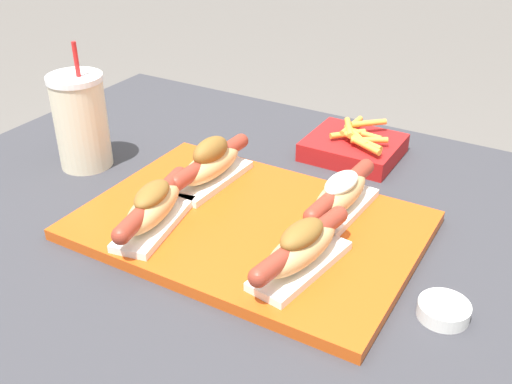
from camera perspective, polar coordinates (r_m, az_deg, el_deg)
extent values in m
cube|color=#CC4C14|center=(0.91, -0.63, -3.20)|extent=(0.50, 0.35, 0.02)
cube|color=white|center=(0.91, -9.62, -2.91)|extent=(0.09, 0.17, 0.01)
ellipsoid|color=tan|center=(0.89, -9.77, -1.40)|extent=(0.08, 0.15, 0.04)
cylinder|color=maroon|center=(0.89, -9.81, -1.00)|extent=(0.06, 0.18, 0.03)
sphere|color=maroon|center=(0.82, -12.76, -4.08)|extent=(0.03, 0.03, 0.03)
sphere|color=maroon|center=(0.96, -7.29, 1.64)|extent=(0.03, 0.03, 0.03)
ellipsoid|color=brown|center=(0.88, -9.89, -0.20)|extent=(0.05, 0.09, 0.03)
cube|color=white|center=(0.81, 4.26, -6.97)|extent=(0.08, 0.17, 0.01)
ellipsoid|color=tan|center=(0.79, 4.34, -5.36)|extent=(0.07, 0.15, 0.04)
cylinder|color=maroon|center=(0.79, 4.35, -4.93)|extent=(0.05, 0.18, 0.03)
sphere|color=maroon|center=(0.73, 0.20, -8.13)|extent=(0.03, 0.03, 0.03)
sphere|color=maroon|center=(0.85, 7.87, -2.18)|extent=(0.03, 0.03, 0.03)
ellipsoid|color=brown|center=(0.78, 4.40, -4.02)|extent=(0.05, 0.09, 0.03)
cube|color=white|center=(1.01, -4.24, 1.23)|extent=(0.07, 0.17, 0.01)
ellipsoid|color=tan|center=(1.00, -4.30, 2.64)|extent=(0.05, 0.15, 0.04)
cylinder|color=maroon|center=(1.00, -4.32, 3.00)|extent=(0.03, 0.18, 0.03)
sphere|color=maroon|center=(0.93, -7.60, 0.84)|extent=(0.03, 0.03, 0.03)
sphere|color=maroon|center=(1.06, -1.43, 4.90)|extent=(0.03, 0.03, 0.03)
ellipsoid|color=brown|center=(0.99, -4.36, 3.95)|extent=(0.04, 0.08, 0.04)
cube|color=white|center=(0.93, 7.94, -1.68)|extent=(0.07, 0.17, 0.01)
ellipsoid|color=tan|center=(0.92, 8.06, -0.20)|extent=(0.06, 0.15, 0.04)
cylinder|color=maroon|center=(0.92, 8.09, 0.19)|extent=(0.04, 0.18, 0.03)
sphere|color=maroon|center=(0.84, 5.35, -2.37)|extent=(0.03, 0.03, 0.03)
sphere|color=maroon|center=(0.99, 10.43, 2.37)|extent=(0.03, 0.03, 0.03)
ellipsoid|color=silver|center=(0.91, 8.15, 0.90)|extent=(0.04, 0.08, 0.02)
cylinder|color=white|center=(0.79, 17.44, -10.69)|extent=(0.07, 0.07, 0.02)
cylinder|color=red|center=(0.79, 17.51, -10.34)|extent=(0.05, 0.05, 0.01)
cylinder|color=beige|center=(1.12, -16.29, 6.22)|extent=(0.09, 0.09, 0.16)
cylinder|color=white|center=(1.09, -16.93, 10.34)|extent=(0.10, 0.10, 0.01)
cylinder|color=red|center=(1.07, -16.76, 12.01)|extent=(0.01, 0.01, 0.06)
cube|color=#B21919|center=(1.15, 9.25, 4.20)|extent=(0.17, 0.15, 0.03)
cylinder|color=gold|center=(1.17, 10.68, 6.47)|extent=(0.06, 0.06, 0.01)
cylinder|color=gold|center=(1.15, 10.16, 5.48)|extent=(0.08, 0.02, 0.01)
cylinder|color=gold|center=(1.16, 9.08, 6.24)|extent=(0.01, 0.08, 0.01)
cylinder|color=gold|center=(1.14, 8.73, 5.50)|extent=(0.06, 0.06, 0.01)
cylinder|color=gold|center=(1.11, 10.74, 4.89)|extent=(0.06, 0.04, 0.01)
cylinder|color=gold|center=(1.09, 10.43, 4.34)|extent=(0.07, 0.04, 0.01)
cylinder|color=gold|center=(1.12, 9.54, 5.34)|extent=(0.07, 0.07, 0.01)
cylinder|color=gold|center=(1.14, 8.83, 6.09)|extent=(0.04, 0.07, 0.01)
cylinder|color=gold|center=(1.10, 10.14, 4.77)|extent=(0.08, 0.04, 0.01)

